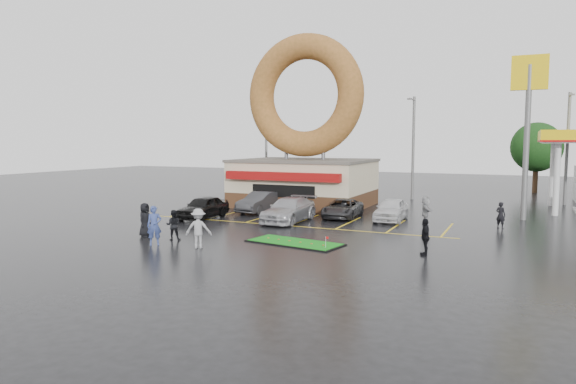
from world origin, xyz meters
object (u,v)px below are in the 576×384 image
at_px(car_dgrey, 261,202).
at_px(streetlight_mid, 413,145).
at_px(shell_sign, 528,106).
at_px(streetlight_right, 567,146).
at_px(car_black, 203,207).
at_px(car_white, 391,209).
at_px(donut_shop, 304,150).
at_px(person_cameraman, 425,237).
at_px(car_grey, 343,208).
at_px(putting_green, 295,242).
at_px(streetlight_left, 266,145).
at_px(car_silver, 289,210).
at_px(person_blue, 154,225).
at_px(dumpster, 244,196).

bearing_deg(car_dgrey, streetlight_mid, 62.76).
xyz_separation_m(shell_sign, streetlight_right, (3.00, 9.92, -2.60)).
bearing_deg(car_black, car_white, 20.18).
relative_size(donut_shop, streetlight_mid, 1.50).
bearing_deg(person_cameraman, car_grey, -159.68).
bearing_deg(putting_green, person_cameraman, -0.45).
relative_size(streetlight_left, car_grey, 2.02).
distance_m(shell_sign, streetlight_left, 24.46).
bearing_deg(car_silver, car_black, -167.92).
height_order(car_black, car_dgrey, car_black).
distance_m(donut_shop, streetlight_left, 9.87).
bearing_deg(shell_sign, donut_shop, 176.53).
relative_size(shell_sign, person_cameraman, 6.29).
bearing_deg(car_black, car_grey, 27.28).
bearing_deg(donut_shop, car_dgrey, -104.77).
bearing_deg(streetlight_left, donut_shop, -44.78).
distance_m(streetlight_mid, streetlight_right, 12.04).
xyz_separation_m(car_grey, person_blue, (-5.53, -12.65, 0.36)).
height_order(car_silver, car_grey, car_silver).
xyz_separation_m(shell_sign, car_grey, (-11.09, -4.00, -6.76)).
bearing_deg(car_dgrey, car_white, 5.51).
bearing_deg(streetlight_right, dumpster, -156.44).
height_order(car_black, person_cameraman, person_cameraman).
relative_size(shell_sign, dumpster, 5.89).
height_order(donut_shop, streetlight_left, donut_shop).
distance_m(car_silver, person_cameraman, 11.51).
bearing_deg(car_silver, putting_green, -62.78).
xyz_separation_m(shell_sign, car_black, (-19.38, -8.32, -6.62)).
xyz_separation_m(donut_shop, streetlight_right, (19.00, 8.95, 0.32)).
xyz_separation_m(shell_sign, person_blue, (-16.62, -16.65, -6.40)).
distance_m(car_silver, dumpster, 9.76).
xyz_separation_m(car_grey, car_white, (3.31, 0.00, 0.12)).
xyz_separation_m(donut_shop, shell_sign, (16.00, -0.97, 2.91)).
distance_m(donut_shop, car_dgrey, 6.34).
height_order(car_white, dumpster, car_white).
xyz_separation_m(person_blue, person_cameraman, (12.61, 3.23, -0.14)).
height_order(car_dgrey, dumpster, car_dgrey).
xyz_separation_m(person_blue, dumpster, (-4.14, 16.20, -0.33)).
bearing_deg(car_silver, car_white, 28.23).
bearing_deg(streetlight_mid, person_cameraman, -77.41).
bearing_deg(dumpster, person_cameraman, -42.27).
distance_m(streetlight_right, car_dgrey, 24.95).
bearing_deg(person_cameraman, streetlight_left, -154.95).
height_order(car_white, putting_green, car_white).
xyz_separation_m(car_black, dumpster, (-1.38, 7.88, -0.10)).
bearing_deg(car_silver, shell_sign, 27.77).
relative_size(streetlight_mid, car_grey, 2.02).
height_order(donut_shop, streetlight_mid, donut_shop).
distance_m(streetlight_left, car_silver, 18.16).
height_order(streetlight_left, putting_green, streetlight_left).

